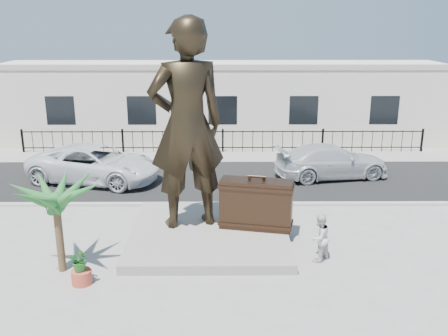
% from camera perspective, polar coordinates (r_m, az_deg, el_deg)
% --- Properties ---
extents(ground, '(100.00, 100.00, 0.00)m').
position_cam_1_polar(ground, '(15.60, 0.05, -10.26)').
color(ground, '#9E9991').
rests_on(ground, ground).
extents(street, '(40.00, 7.00, 0.01)m').
position_cam_1_polar(street, '(23.02, -0.09, -1.19)').
color(street, black).
rests_on(street, ground).
extents(curb, '(40.00, 0.25, 0.12)m').
position_cam_1_polar(curb, '(19.69, -0.05, -4.16)').
color(curb, '#A5A399').
rests_on(curb, ground).
extents(far_sidewalk, '(40.00, 2.50, 0.02)m').
position_cam_1_polar(far_sidewalk, '(26.85, -0.13, 1.44)').
color(far_sidewalk, '#9E9991').
rests_on(far_sidewalk, ground).
extents(plinth, '(5.20, 5.20, 0.30)m').
position_cam_1_polar(plinth, '(16.89, -1.70, -7.50)').
color(plinth, gray).
rests_on(plinth, ground).
extents(fence, '(22.00, 0.10, 1.20)m').
position_cam_1_polar(fence, '(27.48, -0.14, 3.06)').
color(fence, black).
rests_on(fence, ground).
extents(building, '(28.00, 7.00, 4.40)m').
position_cam_1_polar(building, '(31.29, -0.17, 7.72)').
color(building, silver).
rests_on(building, ground).
extents(statue, '(2.89, 2.33, 6.90)m').
position_cam_1_polar(statue, '(16.30, -4.28, 4.90)').
color(statue, black).
rests_on(statue, plinth).
extents(suitcase, '(2.49, 1.24, 1.68)m').
position_cam_1_polar(suitcase, '(16.69, 3.70, -4.15)').
color(suitcase, black).
rests_on(suitcase, plinth).
extents(tourist, '(0.93, 0.91, 1.51)m').
position_cam_1_polar(tourist, '(15.42, 10.84, -7.81)').
color(tourist, silver).
rests_on(tourist, ground).
extents(car_white, '(6.36, 4.08, 1.63)m').
position_cam_1_polar(car_white, '(23.11, -14.55, 0.46)').
color(car_white, silver).
rests_on(car_white, street).
extents(car_silver, '(5.53, 3.05, 1.52)m').
position_cam_1_polar(car_silver, '(23.52, 12.19, 0.76)').
color(car_silver, silver).
rests_on(car_silver, street).
extents(worker, '(1.40, 1.22, 1.89)m').
position_cam_1_polar(worker, '(26.94, -3.55, 3.54)').
color(worker, red).
rests_on(worker, far_sidewalk).
extents(palm_tree, '(1.80, 1.80, 3.20)m').
position_cam_1_polar(palm_tree, '(15.64, -17.93, -11.06)').
color(palm_tree, '#215D26').
rests_on(palm_tree, ground).
extents(planter, '(0.56, 0.56, 0.40)m').
position_cam_1_polar(planter, '(14.68, -15.95, -11.90)').
color(planter, '#B74630').
rests_on(planter, ground).
extents(shrub, '(0.65, 0.59, 0.65)m').
position_cam_1_polar(shrub, '(14.44, -16.12, -10.06)').
color(shrub, '#226721').
rests_on(shrub, planter).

